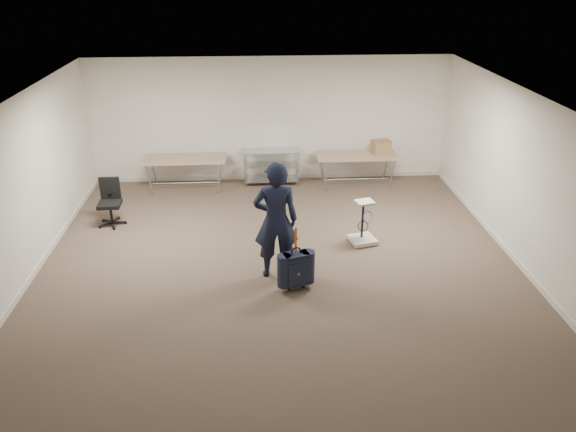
{
  "coord_description": "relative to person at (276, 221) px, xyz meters",
  "views": [
    {
      "loc": [
        -0.38,
        -7.8,
        4.7
      ],
      "look_at": [
        0.13,
        0.3,
        0.96
      ],
      "focal_mm": 35.0,
      "sensor_mm": 36.0,
      "label": 1
    }
  ],
  "objects": [
    {
      "name": "office_chair",
      "position": [
        -3.09,
        2.13,
        -0.7
      ],
      "size": [
        0.55,
        0.55,
        0.9
      ],
      "color": "black",
      "rests_on": "ground"
    },
    {
      "name": "suitcase",
      "position": [
        0.28,
        -0.47,
        -0.61
      ],
      "size": [
        0.43,
        0.32,
        1.05
      ],
      "color": "#161C32",
      "rests_on": "ground"
    },
    {
      "name": "folding_table_left",
      "position": [
        -1.83,
        3.83,
        -0.29
      ],
      "size": [
        1.8,
        0.75,
        0.73
      ],
      "color": "tan",
      "rests_on": "ground"
    },
    {
      "name": "equipment_cart",
      "position": [
        1.61,
        1.03,
        -0.76
      ],
      "size": [
        0.54,
        0.54,
        0.81
      ],
      "color": "beige",
      "rests_on": "ground"
    },
    {
      "name": "cardboard_box",
      "position": [
        2.51,
        3.91,
        -0.09
      ],
      "size": [
        0.45,
        0.38,
        0.29
      ],
      "primitive_type": "cube",
      "rotation": [
        0.0,
        0.0,
        0.24
      ],
      "color": "olive",
      "rests_on": "folding_table_right"
    },
    {
      "name": "wire_shelf",
      "position": [
        0.07,
        4.08,
        -0.53
      ],
      "size": [
        1.22,
        0.47,
        0.8
      ],
      "color": "#B9BBC0",
      "rests_on": "ground"
    },
    {
      "name": "ground",
      "position": [
        0.07,
        -0.12,
        -0.97
      ],
      "size": [
        9.0,
        9.0,
        0.0
      ],
      "primitive_type": "plane",
      "color": "#4C3B2E",
      "rests_on": "ground"
    },
    {
      "name": "folding_table_right",
      "position": [
        1.97,
        3.83,
        -0.29
      ],
      "size": [
        1.8,
        0.75,
        0.73
      ],
      "color": "tan",
      "rests_on": "ground"
    },
    {
      "name": "person",
      "position": [
        0.0,
        0.0,
        0.0
      ],
      "size": [
        0.72,
        0.49,
        1.94
      ],
      "primitive_type": "imported",
      "rotation": [
        0.0,
        0.0,
        3.17
      ],
      "color": "black",
      "rests_on": "ground"
    },
    {
      "name": "room_shell",
      "position": [
        0.07,
        1.27,
        -0.92
      ],
      "size": [
        8.0,
        9.0,
        9.0
      ],
      "color": "beige",
      "rests_on": "ground"
    }
  ]
}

